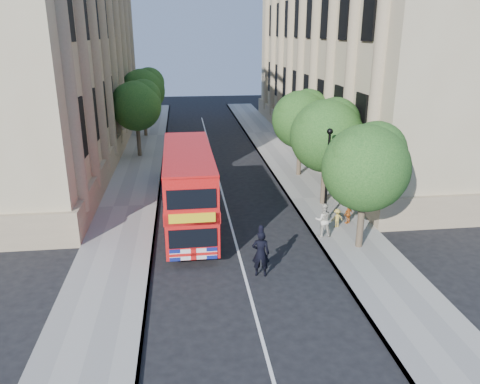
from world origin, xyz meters
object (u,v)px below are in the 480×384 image
object	(u,v)px
lamp_post	(327,181)
double_decker_bus	(189,187)
box_van	(184,164)
police_constable	(261,253)
woman_pedestrian	(323,220)

from	to	relation	value
lamp_post	double_decker_bus	distance (m)	7.20
lamp_post	box_van	size ratio (longest dim) A/B	1.15
double_decker_bus	box_van	distance (m)	8.40
police_constable	box_van	bearing A→B (deg)	-65.61
double_decker_bus	police_constable	world-z (taller)	double_decker_bus
double_decker_bus	lamp_post	bearing A→B (deg)	-4.02
box_van	woman_pedestrian	distance (m)	12.40
lamp_post	woman_pedestrian	size ratio (longest dim) A/B	2.94
box_van	police_constable	xyz separation A→B (m)	(3.02, -13.76, -0.22)
lamp_post	box_van	world-z (taller)	lamp_post
lamp_post	woman_pedestrian	distance (m)	2.31
lamp_post	woman_pedestrian	world-z (taller)	lamp_post
double_decker_bus	police_constable	size ratio (longest dim) A/B	4.39
lamp_post	double_decker_bus	xyz separation A→B (m)	(-7.19, 0.43, -0.21)
woman_pedestrian	box_van	bearing A→B (deg)	-53.93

